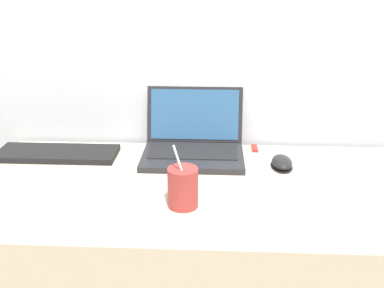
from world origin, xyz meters
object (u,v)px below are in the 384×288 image
(computer_mouse, at_px, (282,163))
(usb_stick, at_px, (255,148))
(drink_cup, at_px, (183,187))
(external_keyboard, at_px, (57,153))
(laptop, at_px, (193,142))

(computer_mouse, xyz_separation_m, usb_stick, (-0.08, 0.15, -0.01))
(computer_mouse, bearing_deg, drink_cup, -137.88)
(external_keyboard, height_order, usb_stick, external_keyboard)
(drink_cup, bearing_deg, external_keyboard, 144.33)
(computer_mouse, distance_m, external_keyboard, 0.76)
(laptop, xyz_separation_m, external_keyboard, (-0.47, -0.04, -0.04))
(drink_cup, xyz_separation_m, usb_stick, (0.23, 0.42, -0.05))
(computer_mouse, bearing_deg, laptop, 162.30)
(drink_cup, xyz_separation_m, computer_mouse, (0.30, 0.27, -0.04))
(drink_cup, relative_size, external_keyboard, 0.44)
(drink_cup, height_order, computer_mouse, drink_cup)
(external_keyboard, xyz_separation_m, usb_stick, (0.68, 0.10, -0.01))
(computer_mouse, bearing_deg, external_keyboard, 175.95)
(laptop, height_order, computer_mouse, laptop)
(external_keyboard, bearing_deg, laptop, 4.81)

